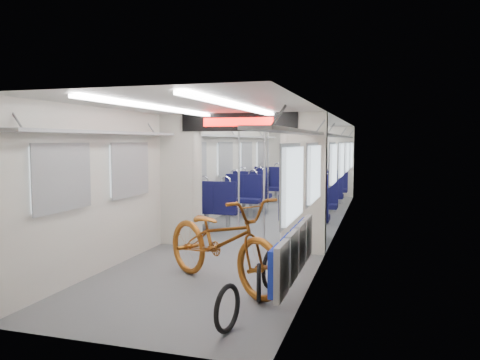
{
  "coord_description": "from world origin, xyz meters",
  "views": [
    {
      "loc": [
        2.27,
        -9.57,
        1.84
      ],
      "look_at": [
        -0.12,
        -1.61,
        1.14
      ],
      "focal_mm": 35.0,
      "sensor_mm": 36.0,
      "label": 1
    }
  ],
  "objects": [
    {
      "name": "flip_bench",
      "position": [
        1.35,
        -4.36,
        0.58
      ],
      "size": [
        0.12,
        2.13,
        0.54
      ],
      "color": "gray",
      "rests_on": "carriage"
    },
    {
      "name": "seat_bay_far_left",
      "position": [
        -0.93,
        3.17,
        0.57
      ],
      "size": [
        0.96,
        2.31,
        1.17
      ],
      "color": "#0C0B34",
      "rests_on": "ground"
    },
    {
      "name": "stanchion_near_left",
      "position": [
        -0.24,
        -1.27,
        1.15
      ],
      "size": [
        0.04,
        0.04,
        2.3
      ],
      "primitive_type": "cylinder",
      "color": "silver",
      "rests_on": "ground"
    },
    {
      "name": "seat_bay_near_right",
      "position": [
        0.93,
        -0.05,
        0.55
      ],
      "size": [
        0.92,
        2.1,
        1.11
      ],
      "color": "#0C0B34",
      "rests_on": "ground"
    },
    {
      "name": "stanchion_far_left",
      "position": [
        -0.39,
        1.72,
        1.15
      ],
      "size": [
        0.04,
        0.04,
        2.3
      ],
      "primitive_type": "cylinder",
      "color": "silver",
      "rests_on": "ground"
    },
    {
      "name": "bike_hoop_a",
      "position": [
        0.9,
        -5.44,
        0.21
      ],
      "size": [
        0.14,
        0.48,
        0.48
      ],
      "primitive_type": "torus",
      "rotation": [
        1.57,
        0.0,
        1.39
      ],
      "color": "black",
      "rests_on": "ground"
    },
    {
      "name": "stanchion_far_right",
      "position": [
        0.36,
        1.73,
        1.15
      ],
      "size": [
        0.04,
        0.04,
        2.3
      ],
      "primitive_type": "cylinder",
      "color": "silver",
      "rests_on": "ground"
    },
    {
      "name": "bicycle",
      "position": [
        0.38,
        -4.08,
        0.58
      ],
      "size": [
        2.27,
        1.85,
        1.16
      ],
      "primitive_type": "imported",
      "rotation": [
        0.0,
        0.0,
        0.99
      ],
      "color": "#995116",
      "rests_on": "ground"
    },
    {
      "name": "carriage",
      "position": [
        0.0,
        -0.27,
        1.5
      ],
      "size": [
        12.0,
        12.02,
        2.31
      ],
      "color": "#515456",
      "rests_on": "ground"
    },
    {
      "name": "bike_hoop_c",
      "position": [
        1.0,
        -3.99,
        0.23
      ],
      "size": [
        0.14,
        0.52,
        0.52
      ],
      "primitive_type": "torus",
      "rotation": [
        1.57,
        0.0,
        1.38
      ],
      "color": "black",
      "rests_on": "ground"
    },
    {
      "name": "bike_hoop_b",
      "position": [
        0.98,
        -4.51,
        0.2
      ],
      "size": [
        0.15,
        0.44,
        0.44
      ],
      "primitive_type": "torus",
      "rotation": [
        1.57,
        0.0,
        1.81
      ],
      "color": "black",
      "rests_on": "ground"
    },
    {
      "name": "seat_bay_far_right",
      "position": [
        0.93,
        3.46,
        0.53
      ],
      "size": [
        0.88,
        1.95,
        1.06
      ],
      "color": "#0C0B34",
      "rests_on": "ground"
    },
    {
      "name": "stanchion_near_right",
      "position": [
        0.32,
        -1.6,
        1.15
      ],
      "size": [
        0.04,
        0.04,
        2.3
      ],
      "primitive_type": "cylinder",
      "color": "silver",
      "rests_on": "ground"
    },
    {
      "name": "seat_bay_near_left",
      "position": [
        -0.94,
        0.35,
        0.56
      ],
      "size": [
        0.94,
        2.2,
        1.14
      ],
      "color": "#0C0B34",
      "rests_on": "ground"
    }
  ]
}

